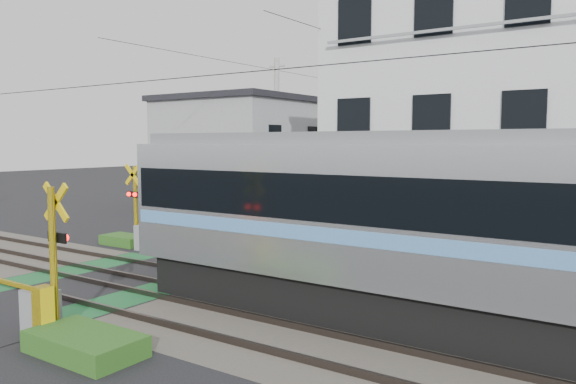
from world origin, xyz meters
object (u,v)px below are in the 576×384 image
Objects in this scene: crossing_signal_far at (145,230)px; pedestrian at (427,188)px; apartment_block at (511,118)px; crossing_signal_near at (40,300)px.

pedestrian is at bearing 83.82° from crossing_signal_far.
apartment_block is 18.68m from pedestrian.
crossing_signal_far is 2.80× the size of pedestrian.
crossing_signal_near is 1.00× the size of crossing_signal_far.
crossing_signal_far is at bearing 84.57° from pedestrian.
crossing_signal_far reaches higher than pedestrian.
crossing_signal_far is 0.46× the size of apartment_block.
crossing_signal_near is 8.95m from crossing_signal_far.
crossing_signal_far is at bearing 125.29° from crossing_signal_near.
crossing_signal_near is at bearing -114.22° from apartment_block.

